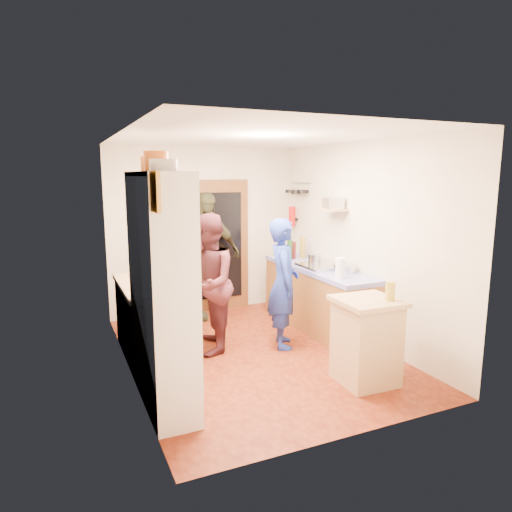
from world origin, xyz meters
TOP-DOWN VIEW (x-y plane):
  - floor at (0.00, 0.00)m, footprint 3.00×4.00m
  - ceiling at (0.00, 0.00)m, footprint 3.00×4.00m
  - wall_back at (0.00, 2.01)m, footprint 3.00×0.02m
  - wall_front at (0.00, -2.01)m, footprint 3.00×0.02m
  - wall_left at (-1.51, 0.00)m, footprint 0.02×4.00m
  - wall_right at (1.51, 0.00)m, footprint 0.02×4.00m
  - door_frame at (0.25, 1.97)m, footprint 0.95×0.06m
  - door_glass at (0.25, 1.94)m, footprint 0.70×0.02m
  - hutch_body at (-1.30, -0.80)m, footprint 0.40×1.20m
  - hutch_top_shelf at (-1.30, -0.80)m, footprint 0.40×1.14m
  - plate_stack at (-1.30, -1.06)m, footprint 0.24×0.24m
  - orange_pot_a at (-1.30, -0.77)m, footprint 0.22×0.22m
  - orange_pot_b at (-1.30, -0.43)m, footprint 0.16×0.16m
  - left_counter_base at (-1.20, 0.45)m, footprint 0.60×1.40m
  - left_counter_top at (-1.20, 0.45)m, footprint 0.64×1.44m
  - toaster at (-1.15, -0.06)m, footprint 0.26×0.21m
  - kettle at (-1.25, 0.22)m, footprint 0.19×0.19m
  - orange_bowl at (-1.12, 0.66)m, footprint 0.19×0.19m
  - chopping_board at (-1.18, 0.94)m, footprint 0.36×0.31m
  - right_counter_base at (1.20, 0.50)m, footprint 0.60×2.20m
  - right_counter_top at (1.20, 0.50)m, footprint 0.62×2.22m
  - hob at (1.20, 0.43)m, footprint 0.55×0.58m
  - pot_on_hob at (1.15, 0.50)m, footprint 0.22×0.22m
  - bottle_a at (1.05, 1.09)m, footprint 0.09×0.09m
  - bottle_b at (1.18, 1.20)m, footprint 0.07×0.07m
  - bottle_c at (1.31, 1.16)m, footprint 0.10×0.10m
  - paper_towel at (1.05, -0.24)m, footprint 0.12×0.12m
  - mixing_bowl at (1.30, 0.03)m, footprint 0.36×0.36m
  - island_base at (0.74, -1.20)m, footprint 0.57×0.57m
  - island_top at (0.74, -1.20)m, footprint 0.64×0.64m
  - cutting_board at (0.69, -1.15)m, footprint 0.36×0.29m
  - oil_jar at (0.91, -1.33)m, footprint 0.10×0.10m
  - pan_rail at (1.46, 1.52)m, footprint 0.02×0.65m
  - pan_hang_a at (1.40, 1.35)m, footprint 0.18×0.18m
  - pan_hang_b at (1.40, 1.55)m, footprint 0.16×0.16m
  - pan_hang_c at (1.40, 1.75)m, footprint 0.17×0.17m
  - wall_shelf at (1.37, 0.45)m, footprint 0.26×0.42m
  - radio at (1.37, 0.45)m, footprint 0.28×0.34m
  - ext_bracket at (1.47, 1.70)m, footprint 0.06×0.10m
  - fire_extinguisher at (1.41, 1.70)m, footprint 0.11×0.11m
  - picture_frame at (-1.48, -1.55)m, footprint 0.03×0.25m
  - person_hob at (0.45, 0.05)m, footprint 0.57×0.70m
  - person_left at (-0.47, 0.32)m, footprint 0.89×1.00m
  - person_back at (-0.09, 1.63)m, footprint 1.16×0.57m

SIDE VIEW (x-z plane):
  - floor at x=0.00m, z-range -0.02..0.00m
  - right_counter_base at x=1.20m, z-range 0.00..0.84m
  - left_counter_base at x=-1.20m, z-range 0.00..0.85m
  - island_base at x=0.74m, z-range 0.00..0.86m
  - person_hob at x=0.45m, z-range 0.00..1.64m
  - person_left at x=-0.47m, z-range 0.00..1.72m
  - right_counter_top at x=1.20m, z-range 0.84..0.90m
  - left_counter_top at x=-1.20m, z-range 0.85..0.90m
  - island_top at x=0.74m, z-range 0.86..0.91m
  - cutting_board at x=0.69m, z-range 0.89..0.91m
  - chopping_board at x=-1.18m, z-range 0.90..0.92m
  - hob at x=1.20m, z-range 0.90..0.94m
  - orange_bowl at x=-1.12m, z-range 0.90..0.98m
  - mixing_bowl at x=1.30m, z-range 0.90..1.01m
  - person_back at x=-0.09m, z-range 0.00..1.92m
  - toaster at x=-1.15m, z-range 0.90..1.07m
  - kettle at x=-1.25m, z-range 0.90..1.07m
  - oil_jar at x=0.91m, z-range 0.91..1.11m
  - pot_on_hob at x=1.15m, z-range 0.94..1.08m
  - paper_towel at x=1.05m, z-range 0.90..1.15m
  - bottle_b at x=1.18m, z-range 0.90..1.16m
  - door_frame at x=0.25m, z-range 0.00..2.10m
  - door_glass at x=0.25m, z-range 0.20..1.90m
  - bottle_a at x=1.05m, z-range 0.90..1.21m
  - bottle_c at x=1.31m, z-range 0.90..1.23m
  - hutch_body at x=-1.30m, z-range 0.00..2.20m
  - wall_back at x=0.00m, z-range 0.00..2.60m
  - wall_front at x=0.00m, z-range 0.00..2.60m
  - wall_left at x=-1.51m, z-range 0.00..2.60m
  - wall_right at x=1.51m, z-range 0.00..2.60m
  - ext_bracket at x=1.47m, z-range 1.43..1.47m
  - fire_extinguisher at x=1.41m, z-range 1.34..1.66m
  - wall_shelf at x=1.37m, z-range 1.69..1.71m
  - radio at x=1.37m, z-range 1.72..1.86m
  - pan_hang_b at x=1.40m, z-range 1.88..1.92m
  - pan_hang_c at x=1.40m, z-range 1.89..1.93m
  - pan_hang_a at x=1.40m, z-range 1.90..1.94m
  - pan_rail at x=1.46m, z-range 2.04..2.06m
  - picture_frame at x=-1.48m, z-range 1.90..2.20m
  - hutch_top_shelf at x=-1.30m, z-range 2.16..2.20m
  - plate_stack at x=-1.30m, z-range 2.20..2.30m
  - orange_pot_b at x=-1.30m, z-range 2.20..2.34m
  - orange_pot_a at x=-1.30m, z-range 2.20..2.38m
  - ceiling at x=0.00m, z-range 2.60..2.62m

